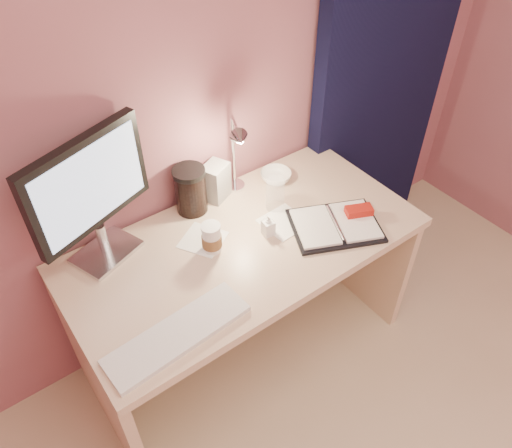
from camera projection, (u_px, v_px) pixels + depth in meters
room at (374, 52)px, 2.27m from camera, size 3.50×3.50×3.50m
desk at (235, 269)px, 2.15m from camera, size 1.40×0.70×0.73m
monitor at (89, 192)px, 1.69m from camera, size 0.46×0.24×0.51m
keyboard at (178, 334)px, 1.62m from camera, size 0.50×0.18×0.02m
planner at (337, 224)px, 2.00m from camera, size 0.42×0.38×0.05m
paper_a at (203, 240)px, 1.95m from camera, size 0.21×0.21×0.00m
paper_b at (284, 222)px, 2.03m from camera, size 0.18×0.18×0.00m
coffee_cup at (212, 239)px, 1.88m from camera, size 0.08×0.08×0.12m
clear_cup at (275, 194)px, 2.05m from camera, size 0.08×0.08×0.14m
bowl at (276, 176)px, 2.22m from camera, size 0.18×0.18×0.04m
lotion_bottle at (268, 225)px, 1.95m from camera, size 0.05×0.05×0.10m
dark_jar at (191, 192)px, 2.03m from camera, size 0.13×0.13×0.18m
product_box at (216, 182)px, 2.09m from camera, size 0.14×0.12×0.16m
desk_lamp at (253, 148)px, 2.00m from camera, size 0.15×0.23×0.38m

